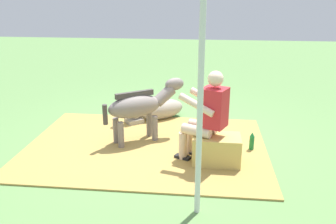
# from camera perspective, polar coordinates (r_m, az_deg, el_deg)

# --- Properties ---
(ground_plane) EXTENTS (24.00, 24.00, 0.00)m
(ground_plane) POSITION_cam_1_polar(r_m,az_deg,el_deg) (5.58, -0.40, -4.86)
(ground_plane) COLOR #608C4C
(hay_patch) EXTENTS (3.55, 2.59, 0.02)m
(hay_patch) POSITION_cam_1_polar(r_m,az_deg,el_deg) (5.44, -3.47, -5.41)
(hay_patch) COLOR #AD8C47
(hay_patch) RESTS_ON ground
(hay_bale) EXTENTS (0.63, 0.40, 0.41)m
(hay_bale) POSITION_cam_1_polar(r_m,az_deg,el_deg) (4.89, 7.65, -6.03)
(hay_bale) COLOR tan
(hay_bale) RESTS_ON ground
(person_seated) EXTENTS (0.72, 0.58, 1.29)m
(person_seated) POSITION_cam_1_polar(r_m,az_deg,el_deg) (4.75, 6.10, -0.34)
(person_seated) COLOR beige
(person_seated) RESTS_ON ground
(pony_standing) EXTENTS (1.17, 0.92, 0.95)m
(pony_standing) POSITION_cam_1_polar(r_m,az_deg,el_deg) (5.43, -4.41, 0.95)
(pony_standing) COLOR slate
(pony_standing) RESTS_ON ground
(pony_lying) EXTENTS (1.24, 1.01, 0.42)m
(pony_lying) POSITION_cam_1_polar(r_m,az_deg,el_deg) (6.49, -1.87, 0.38)
(pony_lying) COLOR gray
(pony_lying) RESTS_ON ground
(soda_bottle) EXTENTS (0.07, 0.07, 0.29)m
(soda_bottle) POSITION_cam_1_polar(r_m,az_deg,el_deg) (5.40, 13.14, -4.65)
(soda_bottle) COLOR #197233
(soda_bottle) RESTS_ON ground
(tent_pole_left) EXTENTS (0.06, 0.06, 2.36)m
(tent_pole_left) POSITION_cam_1_polar(r_m,az_deg,el_deg) (3.47, 5.10, 0.84)
(tent_pole_left) COLOR silver
(tent_pole_left) RESTS_ON ground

